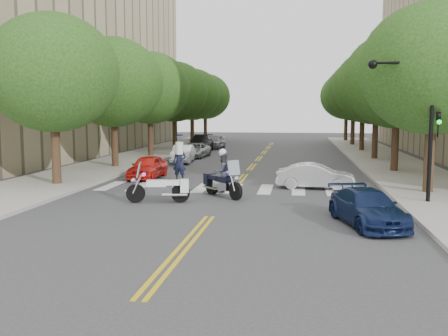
% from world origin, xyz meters
% --- Properties ---
extents(ground, '(140.00, 140.00, 0.00)m').
position_xyz_m(ground, '(0.00, 0.00, 0.00)').
color(ground, '#38383A').
rests_on(ground, ground).
extents(sidewalk_left, '(5.00, 60.00, 0.15)m').
position_xyz_m(sidewalk_left, '(-9.50, 22.00, 0.07)').
color(sidewalk_left, '#9E9991').
rests_on(sidewalk_left, ground).
extents(sidewalk_right, '(5.00, 60.00, 0.15)m').
position_xyz_m(sidewalk_right, '(9.50, 22.00, 0.07)').
color(sidewalk_right, '#9E9991').
rests_on(sidewalk_right, ground).
extents(tree_l_0, '(6.40, 6.40, 8.45)m').
position_xyz_m(tree_l_0, '(-8.80, 6.00, 5.55)').
color(tree_l_0, '#382316').
rests_on(tree_l_0, ground).
extents(tree_l_1, '(6.40, 6.40, 8.45)m').
position_xyz_m(tree_l_1, '(-8.80, 14.00, 5.55)').
color(tree_l_1, '#382316').
rests_on(tree_l_1, ground).
extents(tree_l_2, '(6.40, 6.40, 8.45)m').
position_xyz_m(tree_l_2, '(-8.80, 22.00, 5.55)').
color(tree_l_2, '#382316').
rests_on(tree_l_2, ground).
extents(tree_l_3, '(6.40, 6.40, 8.45)m').
position_xyz_m(tree_l_3, '(-8.80, 30.00, 5.55)').
color(tree_l_3, '#382316').
rests_on(tree_l_3, ground).
extents(tree_l_4, '(6.40, 6.40, 8.45)m').
position_xyz_m(tree_l_4, '(-8.80, 38.00, 5.55)').
color(tree_l_4, '#382316').
rests_on(tree_l_4, ground).
extents(tree_l_5, '(6.40, 6.40, 8.45)m').
position_xyz_m(tree_l_5, '(-8.80, 46.00, 5.55)').
color(tree_l_5, '#382316').
rests_on(tree_l_5, ground).
extents(tree_r_0, '(6.40, 6.40, 8.45)m').
position_xyz_m(tree_r_0, '(8.80, 6.00, 5.55)').
color(tree_r_0, '#382316').
rests_on(tree_r_0, ground).
extents(tree_r_1, '(6.40, 6.40, 8.45)m').
position_xyz_m(tree_r_1, '(8.80, 14.00, 5.55)').
color(tree_r_1, '#382316').
rests_on(tree_r_1, ground).
extents(tree_r_2, '(6.40, 6.40, 8.45)m').
position_xyz_m(tree_r_2, '(8.80, 22.00, 5.55)').
color(tree_r_2, '#382316').
rests_on(tree_r_2, ground).
extents(tree_r_3, '(6.40, 6.40, 8.45)m').
position_xyz_m(tree_r_3, '(8.80, 30.00, 5.55)').
color(tree_r_3, '#382316').
rests_on(tree_r_3, ground).
extents(tree_r_4, '(6.40, 6.40, 8.45)m').
position_xyz_m(tree_r_4, '(8.80, 38.00, 5.55)').
color(tree_r_4, '#382316').
rests_on(tree_r_4, ground).
extents(tree_r_5, '(6.40, 6.40, 8.45)m').
position_xyz_m(tree_r_5, '(8.80, 46.00, 5.55)').
color(tree_r_5, '#382316').
rests_on(tree_r_5, ground).
extents(traffic_signal_pole, '(2.82, 0.42, 6.00)m').
position_xyz_m(traffic_signal_pole, '(7.72, 3.50, 3.72)').
color(traffic_signal_pole, black).
rests_on(traffic_signal_pole, ground).
extents(motorcycle_police, '(1.97, 2.07, 2.11)m').
position_xyz_m(motorcycle_police, '(-0.21, 4.19, 0.93)').
color(motorcycle_police, black).
rests_on(motorcycle_police, ground).
extents(motorcycle_parked, '(2.57, 0.96, 1.67)m').
position_xyz_m(motorcycle_parked, '(-2.35, 2.48, 0.58)').
color(motorcycle_parked, black).
rests_on(motorcycle_parked, ground).
extents(officer_standing, '(0.80, 0.59, 2.02)m').
position_xyz_m(officer_standing, '(-3.14, 8.50, 1.01)').
color(officer_standing, '#161B32').
rests_on(officer_standing, ground).
extents(convertible, '(3.80, 1.58, 1.22)m').
position_xyz_m(convertible, '(3.90, 7.08, 0.61)').
color(convertible, silver).
rests_on(convertible, ground).
extents(sedan_blue, '(2.63, 4.30, 1.16)m').
position_xyz_m(sedan_blue, '(5.33, -0.50, 0.58)').
color(sedan_blue, '#101E46').
rests_on(sedan_blue, ground).
extents(parked_car_a, '(1.55, 3.78, 1.28)m').
position_xyz_m(parked_car_a, '(-5.20, 9.50, 0.64)').
color(parked_car_a, red).
rests_on(parked_car_a, ground).
extents(parked_car_b, '(1.72, 3.98, 1.27)m').
position_xyz_m(parked_car_b, '(-5.20, 18.00, 0.64)').
color(parked_car_b, white).
rests_on(parked_car_b, ground).
extents(parked_car_c, '(2.14, 4.22, 1.14)m').
position_xyz_m(parked_car_c, '(-5.20, 22.23, 0.57)').
color(parked_car_c, '#B9BCC1').
rests_on(parked_car_c, ground).
extents(parked_car_d, '(2.58, 5.38, 1.51)m').
position_xyz_m(parked_car_d, '(-5.92, 28.50, 0.76)').
color(parked_car_d, black).
rests_on(parked_car_d, ground).
extents(parked_car_e, '(1.96, 4.17, 1.38)m').
position_xyz_m(parked_car_e, '(-5.20, 31.89, 0.69)').
color(parked_car_e, gray).
rests_on(parked_car_e, ground).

